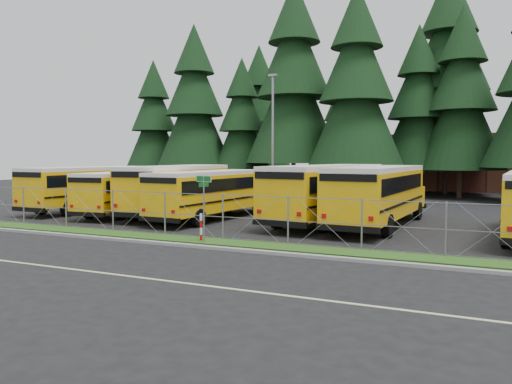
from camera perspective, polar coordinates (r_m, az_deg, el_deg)
ground at (r=22.11m, az=-0.27°, el=-5.28°), size 120.00×120.00×0.00m
curb at (r=19.37m, az=-4.15°, el=-6.44°), size 50.00×0.25×0.12m
grass_verge at (r=20.59m, az=-2.26°, el=-5.89°), size 50.00×1.40×0.06m
road_lane_line at (r=15.36m, az=-13.08°, el=-9.50°), size 50.00×0.12×0.01m
chainlink_fence at (r=21.07m, az=-1.41°, el=-2.99°), size 44.00×0.10×2.00m
brick_building at (r=59.89m, az=21.58°, el=3.18°), size 22.00×10.00×6.00m
bus_0 at (r=35.00m, az=-18.17°, el=0.36°), size 2.95×11.23×2.92m
bus_1 at (r=32.16m, az=-13.92°, el=-0.10°), size 3.52×10.39×2.67m
bus_2 at (r=31.09m, az=-8.62°, el=0.20°), size 3.90×11.87×3.05m
bus_3 at (r=28.64m, az=-4.93°, el=-0.36°), size 3.15×10.76×2.79m
bus_5 at (r=27.24m, az=8.35°, el=-0.24°), size 4.39×12.25×3.14m
bus_6 at (r=26.32m, az=13.96°, el=-0.51°), size 3.49×11.96×3.10m
street_sign at (r=20.63m, az=-5.99°, el=-0.28°), size 0.82×0.54×2.81m
striped_bollard at (r=21.19m, az=-6.29°, el=-4.07°), size 0.11×0.11×1.20m
light_standard at (r=40.15m, az=1.94°, el=6.76°), size 0.70×0.35×10.14m
conifer_0 at (r=57.86m, az=-11.57°, el=7.54°), size 6.53×6.53×14.44m
conifer_1 at (r=54.04m, az=-7.04°, el=9.53°), size 7.96×7.96×17.60m
conifer_2 at (r=52.09m, az=-1.62°, el=7.68°), size 6.25×6.25×13.81m
conifer_3 at (r=48.99m, az=4.35°, el=11.85°), size 9.28×9.28×20.52m
conifer_4 at (r=44.88m, az=11.37°, el=11.16°), size 8.34×8.34×18.44m
conifer_5 at (r=48.76m, az=18.01°, el=8.85°), size 7.10×7.10×15.70m
conifer_6 at (r=47.60m, az=22.45°, el=9.50°), size 7.57×7.57×16.75m
conifer_10 at (r=60.27m, az=0.34°, el=8.64°), size 7.63×7.63×16.87m
conifer_11 at (r=55.13m, az=10.83°, el=8.86°), size 7.51×7.51×16.60m
conifer_12 at (r=51.70m, az=21.06°, el=11.77°), size 9.76×9.76×21.59m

